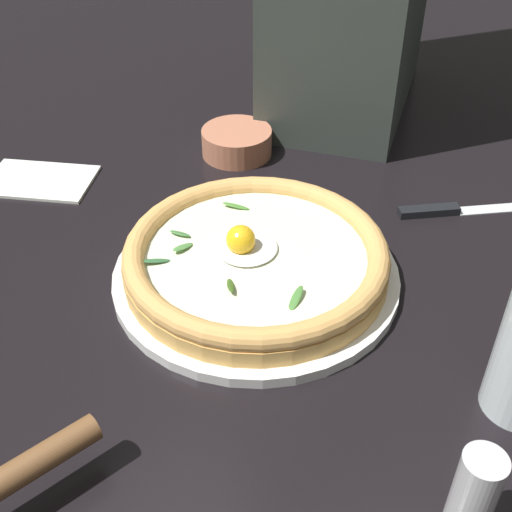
# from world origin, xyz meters

# --- Properties ---
(ground_plane) EXTENTS (2.40, 2.40, 0.03)m
(ground_plane) POSITION_xyz_m (0.00, 0.00, -0.01)
(ground_plane) COLOR black
(ground_plane) RESTS_ON ground
(pizza_plate) EXTENTS (0.31, 0.31, 0.01)m
(pizza_plate) POSITION_xyz_m (-0.03, -0.03, 0.01)
(pizza_plate) COLOR white
(pizza_plate) RESTS_ON ground
(pizza) EXTENTS (0.28, 0.28, 0.05)m
(pizza) POSITION_xyz_m (-0.03, -0.03, 0.03)
(pizza) COLOR #E4AB58
(pizza) RESTS_ON pizza_plate
(side_bowl) EXTENTS (0.10, 0.10, 0.04)m
(side_bowl) POSITION_xyz_m (-0.25, -0.20, 0.02)
(side_bowl) COLOR #BC7355
(side_bowl) RESTS_ON ground
(pizza_cutter) EXTENTS (0.16, 0.06, 0.08)m
(pizza_cutter) POSITION_xyz_m (0.30, -0.04, 0.04)
(pizza_cutter) COLOR silver
(pizza_cutter) RESTS_ON ground
(table_knife) EXTENTS (0.16, 0.19, 0.01)m
(table_knife) POSITION_xyz_m (-0.27, 0.12, 0.00)
(table_knife) COLOR silver
(table_knife) RESTS_ON ground
(folded_napkin) EXTENTS (0.14, 0.16, 0.01)m
(folded_napkin) POSITION_xyz_m (-0.05, -0.38, 0.00)
(folded_napkin) COLOR white
(folded_napkin) RESTS_ON ground
(pepper_shaker) EXTENTS (0.03, 0.03, 0.09)m
(pepper_shaker) POSITION_xyz_m (0.14, 0.25, 0.04)
(pepper_shaker) COLOR silver
(pepper_shaker) RESTS_ON ground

